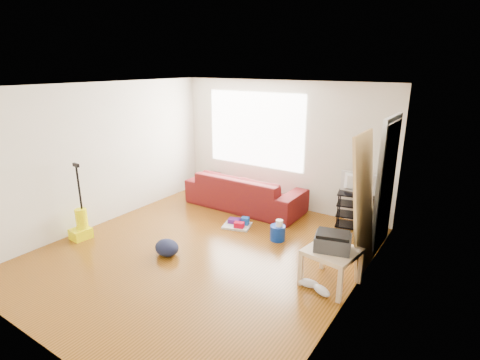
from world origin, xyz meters
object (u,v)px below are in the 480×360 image
Objects in this scene: sofa at (245,207)px; bucket at (277,240)px; vacuum at (81,225)px; cleaning_tray at (238,224)px; side_table at (332,255)px; tv_stand at (355,210)px; backpack at (167,254)px.

sofa reaches higher than bucket.
bucket is (1.26, -0.94, 0.00)m from sofa.
vacuum is at bearing -147.76° from bucket.
cleaning_tray is 2.65m from vacuum.
sofa is at bearing 115.67° from cleaning_tray.
side_table is at bearing -32.80° from bucket.
sofa is 2.19m from tv_stand.
tv_stand is 1.63× the size of backpack.
backpack is (-2.36, -0.61, -0.42)m from side_table.
sofa is at bearing 143.10° from bucket.
vacuum reaches higher than bucket.
bucket is 0.45× the size of cleaning_tray.
tv_stand is at bearing -172.83° from sofa.
side_table is at bearing 145.04° from sofa.
cleaning_tray is at bearing 115.67° from sofa.
vacuum is (-3.65, -2.95, -0.09)m from tv_stand.
tv_stand reaches higher than cleaning_tray.
side_table is 4.07m from vacuum.
bucket is at bearing 147.20° from side_table.
vacuum is at bearing 60.72° from sofa.
sofa reaches higher than backpack.
sofa is 5.64× the size of backpack.
side_table is at bearing 19.29° from vacuum.
backpack is (-1.17, -1.38, 0.00)m from bucket.
cleaning_tray is (-0.84, 0.08, 0.05)m from bucket.
sofa is 3.40× the size of side_table.
tv_stand reaches higher than side_table.
bucket is (-0.89, -1.21, -0.32)m from tv_stand.
cleaning_tray is at bearing 174.71° from bucket.
side_table reaches higher than backpack.
backpack is at bearing -165.49° from side_table.
side_table is at bearing -93.62° from tv_stand.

